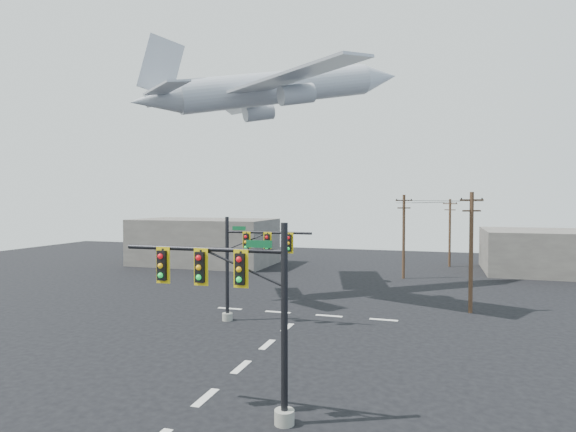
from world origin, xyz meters
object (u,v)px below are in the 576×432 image
(utility_pole_b, at_px, (404,235))
(airliner, at_px, (277,89))
(signal_mast_near, at_px, (242,309))
(signal_mast_far, at_px, (247,263))
(utility_pole_a, at_px, (471,250))
(utility_pole_c, at_px, (450,231))

(utility_pole_b, xyz_separation_m, airliner, (-10.65, -11.45, 13.98))
(signal_mast_near, xyz_separation_m, utility_pole_b, (3.84, 36.27, 0.40))
(signal_mast_far, bearing_deg, airliner, 97.30)
(utility_pole_a, relative_size, utility_pole_c, 1.06)
(utility_pole_a, bearing_deg, airliner, 145.29)
(signal_mast_far, bearing_deg, utility_pole_b, 67.55)
(utility_pole_b, relative_size, airliner, 0.40)
(signal_mast_far, distance_m, utility_pole_a, 17.00)
(utility_pole_a, xyz_separation_m, utility_pole_c, (-0.89, 25.96, -0.28))
(utility_pole_a, height_order, airliner, airliner)
(signal_mast_far, xyz_separation_m, airliner, (-1.40, 10.94, 14.60))
(signal_mast_near, xyz_separation_m, signal_mast_far, (-5.41, 13.89, -0.21))
(utility_pole_c, height_order, airliner, airliner)
(utility_pole_b, distance_m, airliner, 20.98)
(airliner, bearing_deg, signal_mast_near, -115.50)
(signal_mast_near, height_order, airliner, airliner)
(signal_mast_far, bearing_deg, signal_mast_near, -68.71)
(utility_pole_c, bearing_deg, signal_mast_near, -81.57)
(utility_pole_a, bearing_deg, signal_mast_far, -176.73)
(utility_pole_c, bearing_deg, utility_pole_b, -95.11)
(signal_mast_near, relative_size, signal_mast_far, 1.05)
(utility_pole_a, height_order, utility_pole_c, utility_pole_a)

